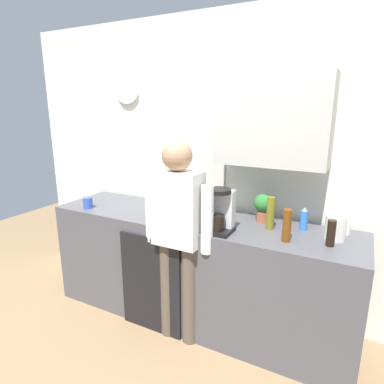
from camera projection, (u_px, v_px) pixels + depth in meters
name	position (u px, v px, depth m)	size (l,w,h in m)	color
ground_plane	(179.00, 336.00, 2.71)	(8.00, 8.00, 0.00)	#8C6D4C
kitchen_counter	(196.00, 269.00, 2.84)	(2.60, 0.64, 0.93)	#4C4C51
dishwasher_panel	(150.00, 285.00, 2.68)	(0.56, 0.02, 0.84)	black
back_wall_assembly	(223.00, 160.00, 2.93)	(4.20, 0.42, 2.60)	silver
coffee_maker	(220.00, 212.00, 2.42)	(0.20, 0.20, 0.33)	black
bottle_olive_oil	(270.00, 213.00, 2.46)	(0.06, 0.06, 0.25)	olive
bottle_green_wine	(182.00, 203.00, 2.62)	(0.07, 0.07, 0.30)	#195923
bottle_amber_beer	(287.00, 226.00, 2.24)	(0.06, 0.06, 0.23)	brown
bottle_dark_sauce	(331.00, 233.00, 2.17)	(0.06, 0.06, 0.18)	black
cup_blue_mug	(88.00, 203.00, 2.99)	(0.08, 0.08, 0.10)	#3351B2
cup_white_mug	(344.00, 228.00, 2.39)	(0.08, 0.08, 0.10)	white
mixing_bowl	(169.00, 205.00, 2.95)	(0.22, 0.22, 0.08)	white
potted_plant	(263.00, 206.00, 2.62)	(0.15, 0.15, 0.23)	#9E5638
dish_soap	(304.00, 220.00, 2.46)	(0.06, 0.06, 0.18)	blue
storage_canister	(336.00, 228.00, 2.28)	(0.14, 0.14, 0.17)	silver
person_at_sink	(178.00, 228.00, 2.46)	(0.57, 0.22, 1.60)	brown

